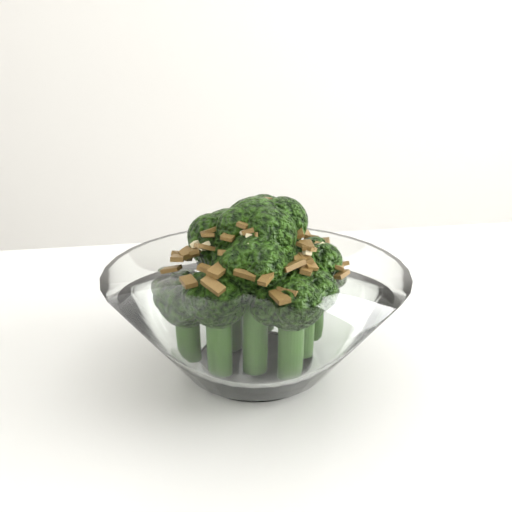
{
  "coord_description": "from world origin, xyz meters",
  "views": [
    {
      "loc": [
        -0.21,
        -0.35,
        0.99
      ],
      "look_at": [
        -0.22,
        0.04,
        0.85
      ],
      "focal_mm": 40.0,
      "sensor_mm": 36.0,
      "label": 1
    }
  ],
  "objects": [
    {
      "name": "broccoli_dish",
      "position": [
        -0.22,
        0.04,
        0.8
      ],
      "size": [
        0.23,
        0.23,
        0.14
      ],
      "color": "white",
      "rests_on": "table"
    },
    {
      "name": "table",
      "position": [
        -0.07,
        0.01,
        0.68
      ],
      "size": [
        1.34,
        1.03,
        0.75
      ],
      "color": "white",
      "rests_on": "ground"
    }
  ]
}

